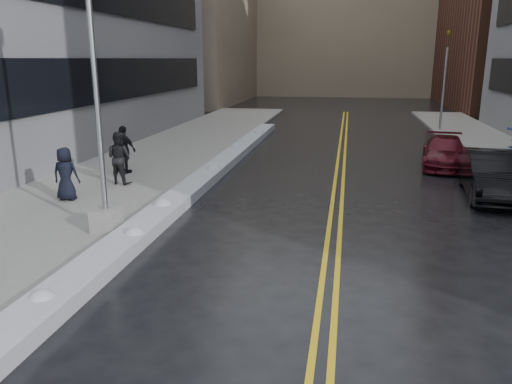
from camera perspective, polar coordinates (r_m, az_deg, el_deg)
The scene contains 14 objects.
ground at distance 10.72m, azimuth -5.36°, elevation -9.77°, with size 160.00×160.00×0.00m, color black.
sidewalk_west at distance 21.58m, azimuth -12.94°, elevation 2.84°, with size 5.50×50.00×0.15m, color gray.
lane_line_left at distance 19.86m, azimuth 9.10°, elevation 1.78°, with size 0.12×50.00×0.01m, color gold.
lane_line_right at distance 19.86m, azimuth 9.96°, elevation 1.74°, with size 0.12×50.00×0.01m, color gold.
snow_ridge at distance 18.61m, azimuth -6.00°, elevation 1.53°, with size 0.90×30.00×0.34m, color silver.
building_west_far at distance 56.56m, azimuth -8.90°, elevation 19.41°, with size 14.00×22.00×18.00m, color gray.
building_far at distance 69.66m, azimuth 10.45°, elevation 20.13°, with size 36.00×16.00×22.00m, color gray.
lamppost at distance 13.00m, azimuth -17.41°, elevation 5.70°, with size 0.65×0.65×7.62m.
traffic_signal at distance 33.86m, azimuth 20.75°, elevation 12.23°, with size 0.16×0.20×6.00m.
pedestrian_b at distance 18.33m, azimuth -15.38°, elevation 3.79°, with size 0.91×0.71×1.87m, color black.
pedestrian_c at distance 16.71m, azimuth -20.93°, elevation 1.94°, with size 0.82×0.53×1.68m, color black.
pedestrian_d at distance 20.02m, azimuth -14.85°, elevation 4.71°, with size 1.08×0.45×1.85m, color black.
car_black at distance 18.23m, azimuth 25.39°, elevation 1.77°, with size 1.62×4.63×1.53m, color black.
car_maroon at distance 22.72m, azimuth 20.78°, elevation 4.28°, with size 1.79×4.39×1.27m, color #460B16.
Camera 1 is at (2.73, -9.35, 4.48)m, focal length 35.00 mm.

